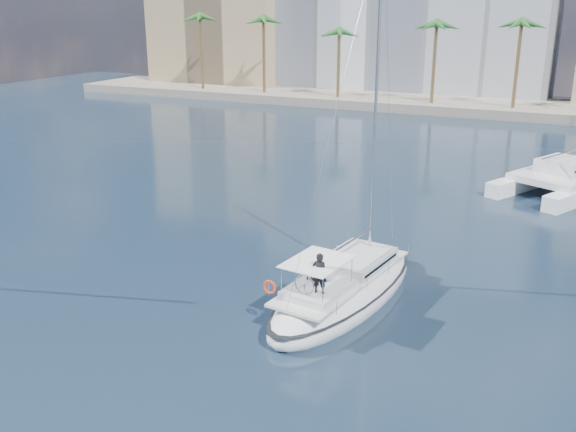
% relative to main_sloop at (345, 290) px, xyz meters
% --- Properties ---
extents(ground, '(160.00, 160.00, 0.00)m').
position_rel_main_sloop_xyz_m(ground, '(-4.57, 0.59, -0.54)').
color(ground, black).
rests_on(ground, ground).
extents(quay, '(120.00, 14.00, 1.20)m').
position_rel_main_sloop_xyz_m(quay, '(-4.57, 61.59, 0.06)').
color(quay, gray).
rests_on(quay, ground).
extents(building_modern, '(42.00, 16.00, 28.00)m').
position_rel_main_sloop_xyz_m(building_modern, '(-16.57, 73.59, 13.46)').
color(building_modern, white).
rests_on(building_modern, ground).
extents(building_tan_left, '(22.00, 14.00, 22.00)m').
position_rel_main_sloop_xyz_m(building_tan_left, '(-46.57, 69.59, 10.46)').
color(building_tan_left, tan).
rests_on(building_tan_left, ground).
extents(palm_left, '(3.60, 3.60, 12.30)m').
position_rel_main_sloop_xyz_m(palm_left, '(-38.57, 57.59, 9.74)').
color(palm_left, brown).
rests_on(palm_left, ground).
extents(palm_centre, '(3.60, 3.60, 12.30)m').
position_rel_main_sloop_xyz_m(palm_centre, '(-4.57, 57.59, 9.74)').
color(palm_centre, brown).
rests_on(palm_centre, ground).
extents(main_sloop, '(5.53, 12.50, 17.93)m').
position_rel_main_sloop_xyz_m(main_sloop, '(0.00, 0.00, 0.00)').
color(main_sloop, white).
rests_on(main_sloop, ground).
extents(catamaran, '(10.06, 12.67, 16.61)m').
position_rel_main_sloop_xyz_m(catamaran, '(8.32, 24.29, 0.59)').
color(catamaran, white).
rests_on(catamaran, ground).
extents(seagull, '(1.21, 0.52, 0.22)m').
position_rel_main_sloop_xyz_m(seagull, '(-1.80, 5.25, 0.04)').
color(seagull, silver).
rests_on(seagull, ground).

